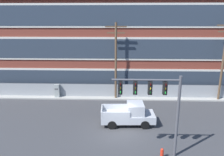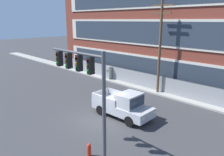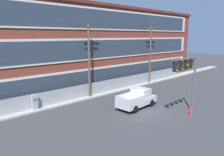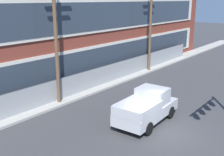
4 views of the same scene
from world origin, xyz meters
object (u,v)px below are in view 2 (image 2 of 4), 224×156
(utility_pole_near_corner, at_px, (160,44))
(fire_hydrant, at_px, (89,150))
(electrical_cabinet, at_px, (109,73))
(traffic_signal_mast, at_px, (84,77))
(pickup_truck_silver, at_px, (123,105))

(utility_pole_near_corner, bearing_deg, fire_hydrant, -73.66)
(fire_hydrant, bearing_deg, electrical_cabinet, 132.15)
(traffic_signal_mast, distance_m, utility_pole_near_corner, 12.11)
(traffic_signal_mast, bearing_deg, electrical_cabinet, 131.25)
(traffic_signal_mast, relative_size, pickup_truck_silver, 1.18)
(pickup_truck_silver, relative_size, utility_pole_near_corner, 0.55)
(pickup_truck_silver, xyz_separation_m, utility_pole_near_corner, (-1.39, 6.82, 4.17))
(pickup_truck_silver, xyz_separation_m, electrical_cabinet, (-8.77, 6.85, -0.08))
(pickup_truck_silver, bearing_deg, fire_hydrant, -67.71)
(utility_pole_near_corner, distance_m, electrical_cabinet, 8.51)
(traffic_signal_mast, xyz_separation_m, utility_pole_near_corner, (-2.93, 11.73, 0.66))
(traffic_signal_mast, height_order, utility_pole_near_corner, utility_pole_near_corner)
(fire_hydrant, bearing_deg, utility_pole_near_corner, 106.34)
(pickup_truck_silver, distance_m, fire_hydrant, 5.65)
(utility_pole_near_corner, bearing_deg, traffic_signal_mast, -75.98)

